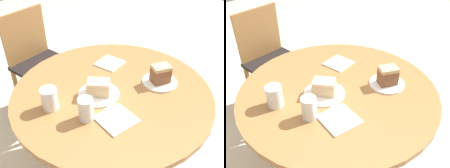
{
  "view_description": "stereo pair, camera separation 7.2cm",
  "coord_description": "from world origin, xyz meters",
  "views": [
    {
      "loc": [
        -0.8,
        -0.8,
        1.56
      ],
      "look_at": [
        0.0,
        0.0,
        0.74
      ],
      "focal_mm": 42.0,
      "sensor_mm": 36.0,
      "label": 1
    },
    {
      "loc": [
        -0.75,
        -0.85,
        1.56
      ],
      "look_at": [
        0.0,
        0.0,
        0.74
      ],
      "focal_mm": 42.0,
      "sensor_mm": 36.0,
      "label": 2
    }
  ],
  "objects": [
    {
      "name": "chair",
      "position": [
        0.06,
        0.88,
        0.47
      ],
      "size": [
        0.46,
        0.48,
        0.87
      ],
      "rotation": [
        0.0,
        0.0,
        0.13
      ],
      "color": "olive",
      "rests_on": "ground_plane"
    },
    {
      "name": "table",
      "position": [
        0.0,
        0.0,
        0.5
      ],
      "size": [
        1.08,
        1.08,
        0.7
      ],
      "color": "#9E6B3D",
      "rests_on": "ground_plane"
    },
    {
      "name": "cake_slice_far",
      "position": [
        0.24,
        -0.14,
        0.76
      ],
      "size": [
        0.12,
        0.11,
        0.1
      ],
      "rotation": [
        0.0,
        0.0,
        4.25
      ],
      "color": "brown",
      "rests_on": "plate_far"
    },
    {
      "name": "napkin_side",
      "position": [
        0.18,
        0.2,
        0.71
      ],
      "size": [
        0.17,
        0.17,
        0.01
      ],
      "rotation": [
        0.0,
        0.0,
        0.18
      ],
      "color": "white",
      "rests_on": "table"
    },
    {
      "name": "plate_far",
      "position": [
        0.24,
        -0.14,
        0.71
      ],
      "size": [
        0.2,
        0.2,
        0.01
      ],
      "color": "white",
      "rests_on": "table"
    },
    {
      "name": "cake_slice_near",
      "position": [
        -0.08,
        0.02,
        0.75
      ],
      "size": [
        0.14,
        0.14,
        0.08
      ],
      "rotation": [
        0.0,
        0.0,
        0.71
      ],
      "color": "tan",
      "rests_on": "plate_near"
    },
    {
      "name": "glass_lemonade",
      "position": [
        -0.32,
        0.11,
        0.75
      ],
      "size": [
        0.08,
        0.08,
        0.11
      ],
      "color": "silver",
      "rests_on": "table"
    },
    {
      "name": "plate_near",
      "position": [
        -0.08,
        0.02,
        0.71
      ],
      "size": [
        0.22,
        0.22,
        0.01
      ],
      "color": "white",
      "rests_on": "table"
    },
    {
      "name": "glass_water",
      "position": [
        -0.24,
        -0.07,
        0.75
      ],
      "size": [
        0.07,
        0.07,
        0.12
      ],
      "color": "silver",
      "rests_on": "table"
    },
    {
      "name": "fork",
      "position": [
        -0.14,
        -0.1,
        0.71
      ],
      "size": [
        0.16,
        0.06,
        0.0
      ],
      "rotation": [
        0.0,
        0.0,
        0.27
      ],
      "color": "silver",
      "rests_on": "table"
    },
    {
      "name": "napkin_stack",
      "position": [
        -0.15,
        -0.18,
        0.71
      ],
      "size": [
        0.18,
        0.18,
        0.01
      ],
      "rotation": [
        0.0,
        0.0,
        -0.11
      ],
      "color": "white",
      "rests_on": "table"
    }
  ]
}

